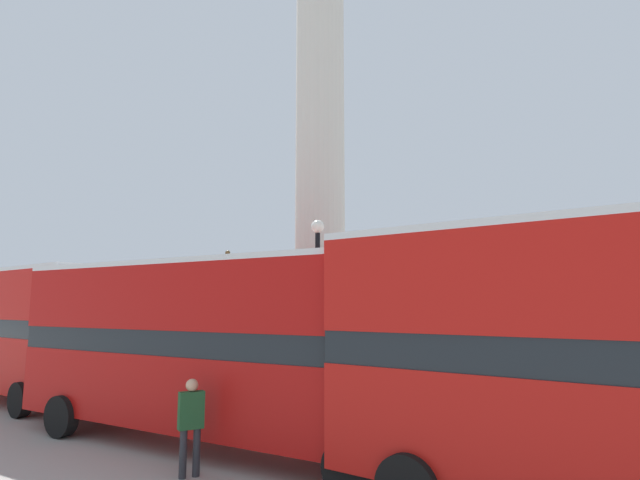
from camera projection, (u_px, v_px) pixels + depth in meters
ground_plane at (320, 393)px, 18.32m from camera, size 200.00×200.00×0.00m
monument_column at (320, 209)px, 19.22m from camera, size 6.12×6.12×21.29m
bus_a at (220, 342)px, 11.54m from camera, size 11.50×3.54×4.24m
bus_c at (12, 327)px, 17.84m from camera, size 10.94×2.85×4.42m
equestrian_statue at (226, 331)px, 26.79m from camera, size 3.74×3.21×6.20m
street_lamp at (318, 316)px, 13.77m from camera, size 0.37×0.37×5.60m
pedestrian_near_lamp at (191, 420)px, 9.47m from camera, size 0.37×0.51×1.80m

